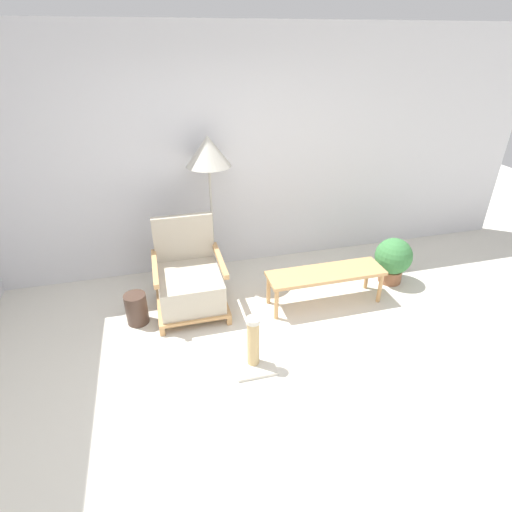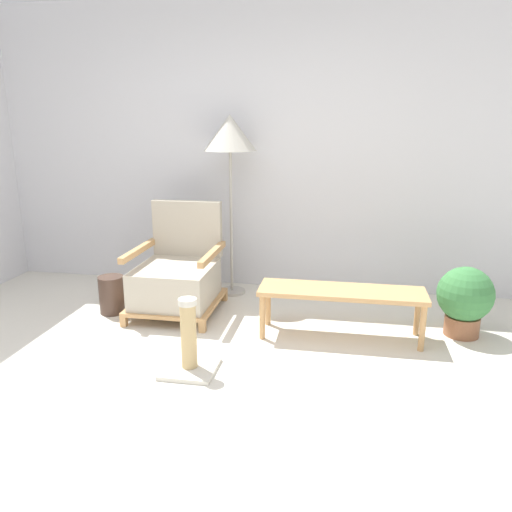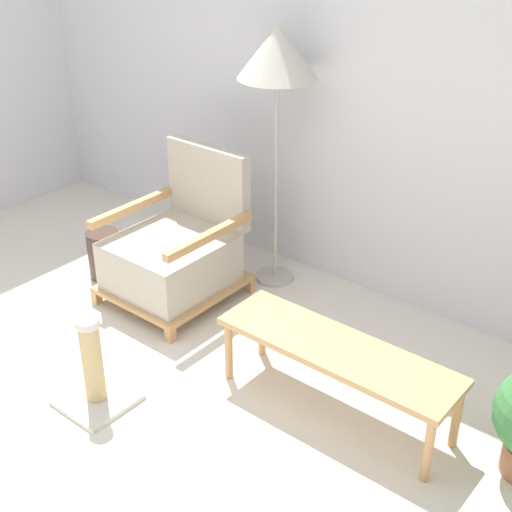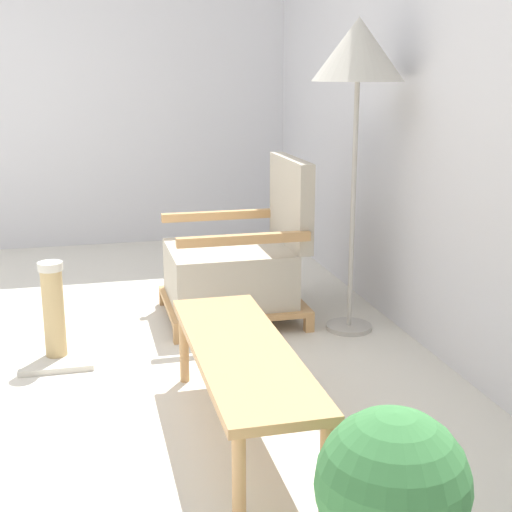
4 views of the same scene
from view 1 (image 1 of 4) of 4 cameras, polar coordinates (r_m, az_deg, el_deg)
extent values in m
plane|color=silver|center=(3.31, 2.77, -21.23)|extent=(14.00, 14.00, 0.00)
cube|color=silver|center=(4.64, -5.98, 13.82)|extent=(8.00, 0.06, 2.70)
cube|color=tan|center=(4.03, -13.25, -10.40)|extent=(0.05, 0.05, 0.09)
cube|color=tan|center=(4.06, -3.86, -9.15)|extent=(0.05, 0.05, 0.09)
cube|color=tan|center=(4.62, -13.74, -4.82)|extent=(0.05, 0.05, 0.09)
cube|color=tan|center=(4.65, -5.64, -3.79)|extent=(0.05, 0.05, 0.09)
cube|color=tan|center=(4.29, -9.20, -6.24)|extent=(0.71, 0.78, 0.03)
cube|color=#BCB29E|center=(4.18, -9.35, -4.49)|extent=(0.63, 0.68, 0.31)
cube|color=#BCB29E|center=(4.30, -10.33, 2.64)|extent=(0.63, 0.08, 0.50)
cube|color=tan|center=(4.05, -14.24, -1.66)|extent=(0.05, 0.72, 0.05)
cube|color=tan|center=(4.09, -5.17, -0.53)|extent=(0.05, 0.72, 0.05)
cylinder|color=#B7B2A8|center=(4.86, -5.85, -2.66)|extent=(0.25, 0.25, 0.03)
cylinder|color=#B7B2A8|center=(4.55, -6.27, 4.61)|extent=(0.03, 0.03, 1.32)
cone|color=beige|center=(4.28, -6.86, 14.67)|extent=(0.48, 0.48, 0.32)
cube|color=tan|center=(4.24, 9.96, -2.44)|extent=(1.24, 0.36, 0.04)
cylinder|color=tan|center=(4.05, 2.94, -6.90)|extent=(0.04, 0.04, 0.35)
cylinder|color=tan|center=(4.49, 17.29, -4.38)|extent=(0.04, 0.04, 0.35)
cylinder|color=tan|center=(4.27, 1.80, -4.77)|extent=(0.04, 0.04, 0.35)
cylinder|color=tan|center=(4.70, 15.58, -2.59)|extent=(0.04, 0.04, 0.35)
cylinder|color=#473328|center=(4.18, -16.70, -7.21)|extent=(0.22, 0.22, 0.33)
cylinder|color=#935B3D|center=(4.96, 18.59, -2.62)|extent=(0.26, 0.26, 0.16)
sphere|color=#3D7F42|center=(4.84, 19.06, -0.01)|extent=(0.42, 0.42, 0.42)
cube|color=beige|center=(3.64, -0.38, -15.09)|extent=(0.35, 0.35, 0.03)
cylinder|color=tan|center=(3.48, -0.39, -12.30)|extent=(0.10, 0.10, 0.44)
cylinder|color=beige|center=(3.33, -0.40, -9.19)|extent=(0.12, 0.12, 0.04)
camera|label=2|loc=(1.89, 72.65, -23.87)|focal=35.00mm
camera|label=3|loc=(3.21, 62.30, 11.94)|focal=50.00mm
camera|label=4|loc=(5.04, 40.97, 8.89)|focal=50.00mm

